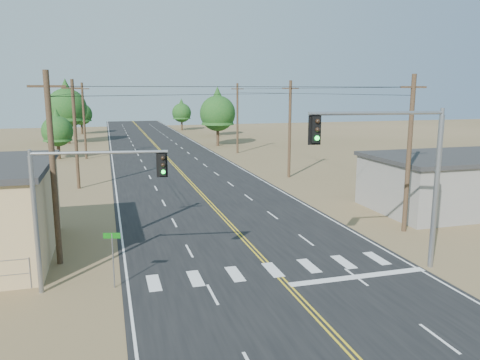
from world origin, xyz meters
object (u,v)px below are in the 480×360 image
object	(u,v)px
signal_mast_right	(401,162)
street_sign	(113,251)
building_right	(469,182)
signal_mast_left	(75,196)

from	to	relation	value
signal_mast_right	street_sign	distance (m)	14.41
signal_mast_right	street_sign	world-z (taller)	signal_mast_right
signal_mast_right	building_right	bearing A→B (deg)	42.48
signal_mast_left	signal_mast_right	bearing A→B (deg)	1.94
building_right	signal_mast_right	distance (m)	16.54
building_right	signal_mast_right	size ratio (longest dim) A/B	1.84
signal_mast_left	signal_mast_right	xyz separation A→B (m)	(15.30, -1.74, 1.09)
street_sign	signal_mast_right	bearing A→B (deg)	8.26
signal_mast_left	signal_mast_right	distance (m)	15.44
signal_mast_right	street_sign	xyz separation A→B (m)	(-13.82, 1.62, -3.76)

